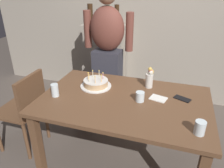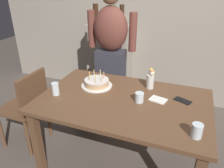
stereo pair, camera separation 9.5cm
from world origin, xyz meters
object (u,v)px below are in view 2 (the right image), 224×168
at_px(cell_phone, 183,101).
at_px(person_man_bearded, 111,54).
at_px(water_glass_side, 197,131).
at_px(napkin_stack, 158,100).
at_px(birthday_cake, 97,83).
at_px(water_glass_near, 55,89).
at_px(dining_chair, 28,104).
at_px(flower_vase, 151,79).
at_px(water_glass_far, 139,97).

xyz_separation_m(cell_phone, person_man_bearded, (-0.91, 0.61, 0.13)).
relative_size(water_glass_side, napkin_stack, 0.71).
bearing_deg(birthday_cake, napkin_stack, -5.46).
xyz_separation_m(water_glass_near, napkin_stack, (0.90, 0.23, -0.05)).
relative_size(water_glass_near, person_man_bearded, 0.07).
bearing_deg(water_glass_side, birthday_cake, 154.03).
height_order(cell_phone, dining_chair, dining_chair).
height_order(birthday_cake, dining_chair, birthday_cake).
xyz_separation_m(water_glass_near, dining_chair, (-0.41, 0.05, -0.28)).
height_order(birthday_cake, person_man_bearded, person_man_bearded).
distance_m(cell_phone, dining_chair, 1.56).
xyz_separation_m(birthday_cake, person_man_bearded, (-0.09, 0.62, 0.10)).
height_order(flower_vase, dining_chair, flower_vase).
height_order(birthday_cake, flower_vase, flower_vase).
xyz_separation_m(cell_phone, dining_chair, (-1.52, -0.24, -0.23)).
relative_size(water_glass_far, cell_phone, 0.61).
relative_size(water_glass_far, napkin_stack, 0.61).
bearing_deg(water_glass_side, cell_phone, 104.69).
height_order(napkin_stack, person_man_bearded, person_man_bearded).
height_order(water_glass_far, cell_phone, water_glass_far).
height_order(birthday_cake, napkin_stack, birthday_cake).
distance_m(flower_vase, dining_chair, 1.30).
relative_size(cell_phone, dining_chair, 0.17).
relative_size(water_glass_near, flower_vase, 0.56).
relative_size(birthday_cake, cell_phone, 2.13).
distance_m(birthday_cake, water_glass_far, 0.49).
bearing_deg(flower_vase, water_glass_far, -96.51).
xyz_separation_m(birthday_cake, flower_vase, (0.50, 0.15, 0.07)).
bearing_deg(water_glass_far, dining_chair, -175.41).
bearing_deg(cell_phone, person_man_bearded, 170.16).
bearing_deg(person_man_bearded, water_glass_side, 133.86).
bearing_deg(napkin_stack, water_glass_side, -50.98).
distance_m(water_glass_far, flower_vase, 0.30).
bearing_deg(birthday_cake, water_glass_side, -25.97).
relative_size(person_man_bearded, dining_chair, 1.90).
bearing_deg(water_glass_far, water_glass_near, -169.16).
xyz_separation_m(person_man_bearded, dining_chair, (-0.61, -0.86, -0.36)).
bearing_deg(cell_phone, dining_chair, -146.91).
height_order(napkin_stack, flower_vase, flower_vase).
bearing_deg(cell_phone, flower_vase, 179.31).
relative_size(birthday_cake, flower_vase, 1.46).
bearing_deg(water_glass_far, cell_phone, 22.67).
xyz_separation_m(cell_phone, napkin_stack, (-0.20, -0.06, 0.00)).
distance_m(water_glass_near, cell_phone, 1.15).
bearing_deg(water_glass_far, napkin_stack, 30.11).
bearing_deg(napkin_stack, cell_phone, 16.61).
xyz_separation_m(water_glass_near, person_man_bearded, (0.19, 0.91, 0.08)).
distance_m(birthday_cake, cell_phone, 0.83).
distance_m(napkin_stack, flower_vase, 0.26).
bearing_deg(person_man_bearded, cell_phone, 146.11).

